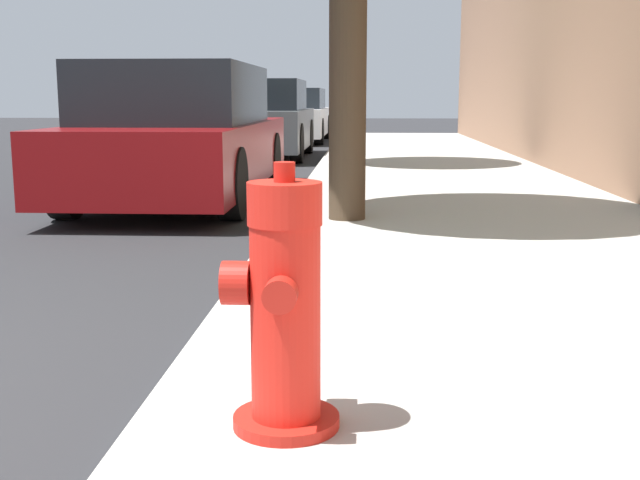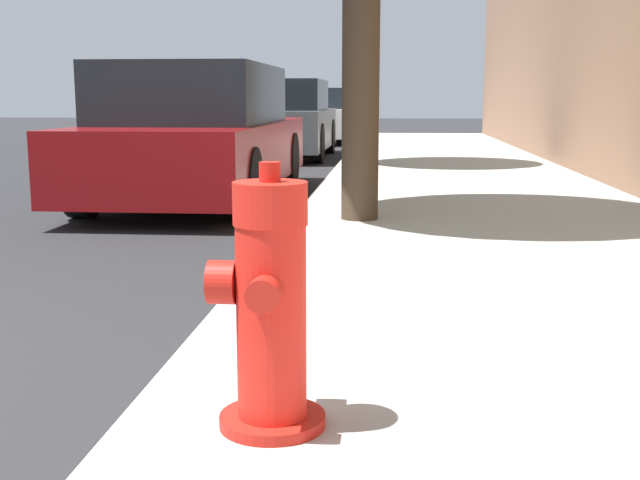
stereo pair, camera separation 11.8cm
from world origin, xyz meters
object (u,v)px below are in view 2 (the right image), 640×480
Objects in this scene: fire_hydrant at (270,310)px; parked_car_near at (199,136)px; parked_car_far at (315,116)px; parked_car_mid at (277,120)px.

parked_car_near is at bearing 105.51° from fire_hydrant.
fire_hydrant is 0.17× the size of parked_car_far.
parked_car_mid is (-0.04, 6.04, -0.01)m from parked_car_near.
parked_car_near is 1.19× the size of parked_car_mid.
parked_car_mid is at bearing 98.15° from fire_hydrant.
parked_car_far is at bearing 95.20° from fire_hydrant.
parked_car_far reaches higher than fire_hydrant.
parked_car_mid is at bearing -91.51° from parked_car_far.
parked_car_mid is (-1.74, 12.15, 0.20)m from fire_hydrant.
fire_hydrant is at bearing -84.80° from parked_car_far.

